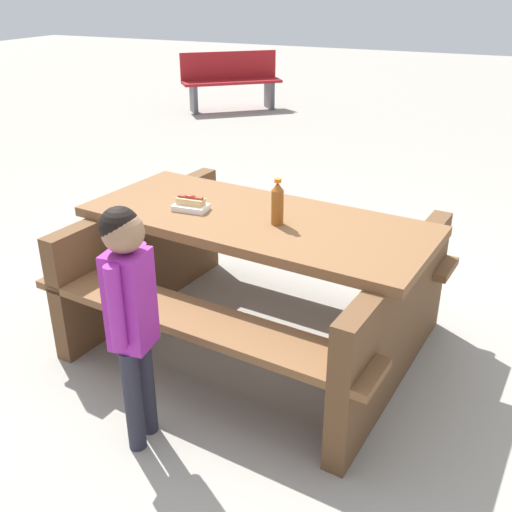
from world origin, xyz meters
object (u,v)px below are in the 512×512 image
child_in_coat (130,301)px  park_bench_near (231,80)px  picnic_table (256,270)px  soda_bottle (277,203)px  hotdog_tray (191,204)px

child_in_coat → park_bench_near: size_ratio=0.79×
picnic_table → park_bench_near: park_bench_near is taller
soda_bottle → park_bench_near: soda_bottle is taller
picnic_table → soda_bottle: soda_bottle is taller
child_in_coat → park_bench_near: child_in_coat is taller
picnic_table → hotdog_tray: 0.49m
soda_bottle → park_bench_near: 6.63m
picnic_table → park_bench_near: bearing=-61.8°
picnic_table → soda_bottle: size_ratio=8.28×
soda_bottle → child_in_coat: 0.93m
child_in_coat → park_bench_near: bearing=-66.1°
hotdog_tray → park_bench_near: park_bench_near is taller
hotdog_tray → child_in_coat: 0.89m
hotdog_tray → picnic_table: bearing=-169.8°
soda_bottle → hotdog_tray: size_ratio=1.25×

